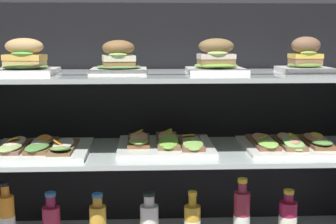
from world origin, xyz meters
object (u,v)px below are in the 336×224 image
at_px(plated_roll_sandwich_near_right_corner, 25,62).
at_px(open_sandwich_tray_mid_right, 40,148).
at_px(juice_bottle_front_left_end, 149,223).
at_px(juice_bottle_front_fourth, 242,219).
at_px(plated_roll_sandwich_far_left, 119,61).
at_px(juice_bottle_back_right, 192,224).
at_px(plated_roll_sandwich_far_right, 216,60).
at_px(juice_bottle_back_center, 7,222).
at_px(open_sandwich_tray_left_of_center, 290,143).
at_px(open_sandwich_tray_far_left, 166,143).
at_px(juice_bottle_tucked_behind, 288,221).
at_px(plated_roll_sandwich_left_of_center, 305,60).

bearing_deg(plated_roll_sandwich_near_right_corner, open_sandwich_tray_mid_right, -11.37).
bearing_deg(juice_bottle_front_left_end, plated_roll_sandwich_near_right_corner, 178.72).
height_order(plated_roll_sandwich_near_right_corner, juice_bottle_front_fourth, plated_roll_sandwich_near_right_corner).
bearing_deg(juice_bottle_front_fourth, plated_roll_sandwich_far_left, 172.53).
xyz_separation_m(plated_roll_sandwich_near_right_corner, juice_bottle_back_right, (0.57, -0.02, -0.58)).
relative_size(plated_roll_sandwich_near_right_corner, plated_roll_sandwich_far_right, 1.03).
bearing_deg(juice_bottle_back_center, open_sandwich_tray_left_of_center, 1.40).
bearing_deg(open_sandwich_tray_far_left, open_sandwich_tray_mid_right, -174.62).
height_order(plated_roll_sandwich_far_left, juice_bottle_front_fourth, plated_roll_sandwich_far_left).
bearing_deg(juice_bottle_tucked_behind, plated_roll_sandwich_near_right_corner, 178.92).
bearing_deg(juice_bottle_back_center, juice_bottle_back_right, -1.35).
distance_m(open_sandwich_tray_mid_right, juice_bottle_front_left_end, 0.47).
height_order(plated_roll_sandwich_left_of_center, open_sandwich_tray_far_left, plated_roll_sandwich_left_of_center).
bearing_deg(plated_roll_sandwich_far_left, juice_bottle_front_fourth, -7.47).
bearing_deg(plated_roll_sandwich_far_right, juice_bottle_back_center, -177.26).
distance_m(open_sandwich_tray_mid_right, juice_bottle_tucked_behind, 0.93).
relative_size(plated_roll_sandwich_far_right, juice_bottle_front_fourth, 0.82).
bearing_deg(plated_roll_sandwich_far_left, juice_bottle_back_right, -12.72).
xyz_separation_m(juice_bottle_back_center, juice_bottle_tucked_behind, (1.01, -0.01, -0.01)).
xyz_separation_m(plated_roll_sandwich_near_right_corner, open_sandwich_tray_left_of_center, (0.93, 0.02, -0.30)).
distance_m(plated_roll_sandwich_far_right, juice_bottle_front_fourth, 0.58).
height_order(juice_bottle_front_fourth, juice_bottle_tucked_behind, juice_bottle_front_fourth).
bearing_deg(open_sandwich_tray_left_of_center, juice_bottle_front_fourth, -167.46).
relative_size(plated_roll_sandwich_left_of_center, juice_bottle_tucked_behind, 0.89).
xyz_separation_m(plated_roll_sandwich_far_left, juice_bottle_front_fourth, (0.44, -0.06, -0.56)).
height_order(juice_bottle_back_center, juice_bottle_front_fourth, juice_bottle_front_fourth).
xyz_separation_m(open_sandwich_tray_far_left, juice_bottle_back_right, (0.09, -0.06, -0.29)).
xyz_separation_m(juice_bottle_back_center, juice_bottle_front_left_end, (0.51, -0.00, -0.01)).
relative_size(plated_roll_sandwich_near_right_corner, open_sandwich_tray_left_of_center, 0.61).
bearing_deg(open_sandwich_tray_far_left, plated_roll_sandwich_near_right_corner, -175.97).
xyz_separation_m(plated_roll_sandwich_near_right_corner, open_sandwich_tray_far_left, (0.48, 0.03, -0.30)).
distance_m(open_sandwich_tray_far_left, juice_bottle_front_fourth, 0.39).
height_order(open_sandwich_tray_mid_right, open_sandwich_tray_far_left, open_sandwich_tray_far_left).
xyz_separation_m(plated_roll_sandwich_far_left, open_sandwich_tray_left_of_center, (0.61, -0.02, -0.30)).
xyz_separation_m(plated_roll_sandwich_far_right, juice_bottle_front_left_end, (-0.24, -0.04, -0.58)).
bearing_deg(plated_roll_sandwich_left_of_center, juice_bottle_front_fourth, -164.86).
distance_m(plated_roll_sandwich_far_left, open_sandwich_tray_mid_right, 0.41).
bearing_deg(open_sandwich_tray_mid_right, plated_roll_sandwich_far_left, 8.59).
height_order(plated_roll_sandwich_near_right_corner, open_sandwich_tray_left_of_center, plated_roll_sandwich_near_right_corner).
bearing_deg(juice_bottle_front_left_end, juice_bottle_tucked_behind, -0.92).
relative_size(plated_roll_sandwich_far_left, plated_roll_sandwich_far_right, 0.96).
distance_m(plated_roll_sandwich_far_right, juice_bottle_back_center, 0.94).
relative_size(plated_roll_sandwich_far_right, juice_bottle_front_left_end, 1.03).
relative_size(open_sandwich_tray_far_left, juice_bottle_back_center, 1.41).
xyz_separation_m(open_sandwich_tray_left_of_center, juice_bottle_front_left_end, (-0.51, -0.03, -0.28)).
xyz_separation_m(plated_roll_sandwich_far_left, open_sandwich_tray_far_left, (0.16, -0.00, -0.30)).
relative_size(plated_roll_sandwich_near_right_corner, juice_bottle_tucked_behind, 1.03).
xyz_separation_m(open_sandwich_tray_mid_right, juice_bottle_back_right, (0.53, -0.02, -0.29)).
xyz_separation_m(plated_roll_sandwich_left_of_center, open_sandwich_tray_far_left, (-0.50, -0.00, -0.30)).
distance_m(plated_roll_sandwich_near_right_corner, juice_bottle_back_right, 0.82).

